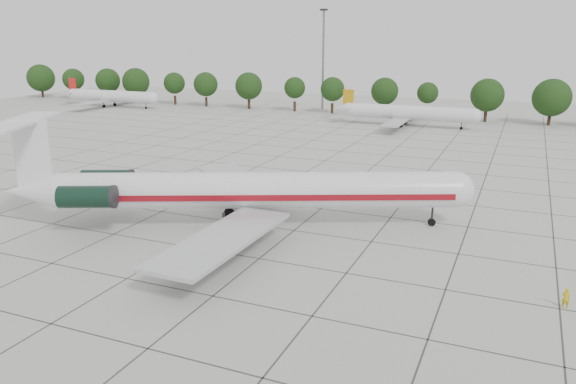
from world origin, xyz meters
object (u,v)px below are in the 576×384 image
floodlight_mast (323,54)px  main_airliner (233,190)px  bg_airliner_a (111,96)px  bg_airliner_c (407,113)px  ground_crew (566,298)px

floodlight_mast → main_airliner: bearing=-75.7°
bg_airliner_a → bg_airliner_c: (81.43, -2.28, 0.00)m
main_airliner → ground_crew: size_ratio=29.09×
bg_airliner_c → floodlight_mast: bearing=142.5°
ground_crew → floodlight_mast: 114.30m
bg_airliner_c → floodlight_mast: size_ratio=1.11×
ground_crew → bg_airliner_a: 136.16m
bg_airliner_a → floodlight_mast: 58.83m
ground_crew → bg_airliner_c: 83.90m
main_airliner → ground_crew: bearing=-35.7°
main_airliner → bg_airliner_a: (-78.62, 75.17, -1.01)m
main_airliner → bg_airliner_c: bearing=63.7°
ground_crew → floodlight_mast: floodlight_mast is taller
ground_crew → bg_airliner_a: (-109.09, 81.46, 2.13)m
main_airliner → ground_crew: 31.27m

